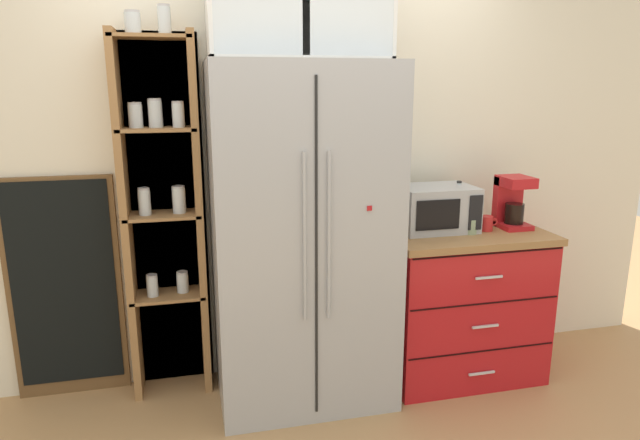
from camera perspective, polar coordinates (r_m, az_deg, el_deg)
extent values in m
plane|color=tan|center=(3.38, -1.66, -17.21)|extent=(10.68, 10.68, 0.00)
cube|color=silver|center=(3.33, -3.25, 5.70)|extent=(4.98, 0.10, 2.55)
cube|color=#ADAFB5|center=(3.03, -1.84, -1.81)|extent=(0.95, 0.67, 1.86)
cube|color=black|center=(2.71, -0.37, -3.67)|extent=(0.01, 0.01, 1.71)
cylinder|color=#ADAFB5|center=(2.66, -1.58, -1.93)|extent=(0.02, 0.02, 0.84)
cylinder|color=#ADAFB5|center=(2.69, 0.93, -1.76)|extent=(0.02, 0.02, 0.84)
cube|color=red|center=(2.72, 5.10, 1.21)|extent=(0.02, 0.01, 0.02)
cube|color=brown|center=(3.29, -15.69, 0.38)|extent=(0.47, 0.04, 2.01)
cube|color=#9E7042|center=(3.18, -19.25, -0.35)|extent=(0.04, 0.22, 2.01)
cube|color=#9E7042|center=(3.16, -12.25, 0.04)|extent=(0.04, 0.22, 2.01)
cube|color=#9E7042|center=(3.29, -15.27, -7.44)|extent=(0.41, 0.22, 0.02)
cylinder|color=silver|center=(3.26, -16.80, -6.53)|extent=(0.06, 0.06, 0.11)
cylinder|color=#CCB78C|center=(3.26, -16.78, -6.81)|extent=(0.05, 0.05, 0.08)
cylinder|color=#B2B2B7|center=(3.24, -16.88, -5.48)|extent=(0.06, 0.06, 0.01)
cylinder|color=silver|center=(3.28, -13.91, -6.26)|extent=(0.07, 0.07, 0.11)
cylinder|color=#382316|center=(3.28, -13.89, -6.53)|extent=(0.06, 0.06, 0.07)
cylinder|color=#B2B2B7|center=(3.26, -13.97, -5.25)|extent=(0.06, 0.06, 0.01)
cube|color=#9E7042|center=(3.16, -15.80, 0.48)|extent=(0.41, 0.22, 0.02)
cylinder|color=silver|center=(3.14, -17.55, 1.73)|extent=(0.06, 0.06, 0.14)
cylinder|color=white|center=(3.14, -17.52, 1.36)|extent=(0.06, 0.06, 0.09)
cylinder|color=#B2B2B7|center=(3.12, -17.64, 3.07)|extent=(0.06, 0.06, 0.01)
cylinder|color=silver|center=(3.14, -14.26, 1.95)|extent=(0.07, 0.07, 0.14)
cylinder|color=#B77A38|center=(3.14, -14.24, 1.58)|extent=(0.06, 0.06, 0.09)
cylinder|color=#B2B2B7|center=(3.13, -14.34, 3.30)|extent=(0.07, 0.07, 0.01)
cube|color=#9E7042|center=(3.09, -16.37, 8.92)|extent=(0.41, 0.22, 0.02)
cylinder|color=silver|center=(3.10, -18.39, 10.07)|extent=(0.07, 0.07, 0.12)
cylinder|color=#2D2D2D|center=(3.10, -18.37, 9.74)|extent=(0.06, 0.06, 0.08)
cylinder|color=#B2B2B7|center=(3.10, -18.48, 11.28)|extent=(0.07, 0.07, 0.01)
cylinder|color=silver|center=(3.09, -16.53, 10.37)|extent=(0.07, 0.07, 0.14)
cylinder|color=brown|center=(3.09, -16.50, 9.98)|extent=(0.06, 0.06, 0.09)
cylinder|color=#B2B2B7|center=(3.09, -16.62, 11.76)|extent=(0.07, 0.07, 0.01)
cylinder|color=silver|center=(3.07, -14.32, 10.35)|extent=(0.06, 0.06, 0.12)
cylinder|color=white|center=(3.07, -14.30, 10.00)|extent=(0.05, 0.05, 0.08)
cylinder|color=#B2B2B7|center=(3.07, -14.40, 11.62)|extent=(0.06, 0.06, 0.01)
cube|color=#9E7042|center=(3.09, -16.97, 17.55)|extent=(0.41, 0.22, 0.02)
cylinder|color=silver|center=(3.09, -18.65, 18.54)|extent=(0.08, 0.08, 0.10)
cylinder|color=beige|center=(3.09, -18.63, 18.26)|extent=(0.07, 0.07, 0.07)
cylinder|color=#B2B2B7|center=(3.10, -18.74, 19.59)|extent=(0.08, 0.08, 0.01)
cylinder|color=silver|center=(3.08, -15.67, 19.07)|extent=(0.07, 0.07, 0.14)
cylinder|color=#E0C67F|center=(3.08, -15.64, 18.69)|extent=(0.06, 0.06, 0.09)
cylinder|color=#B2B2B7|center=(3.09, -15.76, 20.42)|extent=(0.06, 0.06, 0.01)
cube|color=red|center=(3.53, 13.98, -8.43)|extent=(0.91, 0.62, 0.86)
cube|color=#9E7042|center=(3.39, 14.42, -1.33)|extent=(0.94, 0.65, 0.04)
cube|color=black|center=(3.35, 16.33, -12.79)|extent=(0.89, 0.00, 0.01)
cube|color=silver|center=(3.40, 16.25, -14.85)|extent=(0.16, 0.01, 0.01)
cube|color=black|center=(3.23, 16.67, -8.20)|extent=(0.89, 0.00, 0.01)
cube|color=silver|center=(3.27, 16.59, -10.41)|extent=(0.16, 0.01, 0.01)
cube|color=black|center=(3.14, 17.03, -3.31)|extent=(0.89, 0.00, 0.01)
cube|color=silver|center=(3.17, 16.94, -5.65)|extent=(0.16, 0.01, 0.01)
cube|color=#ADAFB5|center=(3.33, 11.74, 1.20)|extent=(0.44, 0.32, 0.26)
cube|color=black|center=(3.16, 12.02, 0.52)|extent=(0.26, 0.01, 0.17)
cube|color=black|center=(3.26, 15.67, 0.73)|extent=(0.08, 0.01, 0.20)
cube|color=red|center=(3.52, 19.11, -0.52)|extent=(0.17, 0.20, 0.03)
cube|color=red|center=(3.55, 18.67, 1.87)|extent=(0.17, 0.06, 0.30)
cube|color=red|center=(3.47, 19.45, 3.73)|extent=(0.17, 0.20, 0.06)
cylinder|color=black|center=(3.49, 19.29, 0.64)|extent=(0.11, 0.11, 0.12)
cylinder|color=red|center=(3.40, 16.66, -0.33)|extent=(0.08, 0.08, 0.09)
torus|color=red|center=(3.42, 17.41, -0.21)|extent=(0.05, 0.01, 0.05)
cylinder|color=#8CA37F|center=(3.31, 15.09, -0.60)|extent=(0.09, 0.09, 0.09)
torus|color=#8CA37F|center=(3.33, 15.94, -0.47)|extent=(0.05, 0.01, 0.05)
cylinder|color=silver|center=(3.43, 13.92, 0.93)|extent=(0.07, 0.07, 0.20)
cone|color=silver|center=(3.41, 14.02, 2.64)|extent=(0.07, 0.07, 0.04)
cylinder|color=silver|center=(3.40, 14.05, 3.14)|extent=(0.03, 0.03, 0.07)
cylinder|color=black|center=(3.40, 14.08, 3.80)|extent=(0.03, 0.03, 0.01)
cube|color=silver|center=(3.11, -2.72, 21.60)|extent=(0.92, 0.02, 0.62)
cube|color=silver|center=(2.94, -2.07, 16.20)|extent=(0.92, 0.32, 0.02)
cylinder|color=silver|center=(2.89, -8.57, 16.34)|extent=(0.05, 0.05, 0.00)
cylinder|color=silver|center=(2.89, -8.59, 16.99)|extent=(0.01, 0.01, 0.07)
cone|color=silver|center=(2.90, -8.63, 18.18)|extent=(0.06, 0.06, 0.05)
cylinder|color=silver|center=(3.02, 4.15, 16.34)|extent=(0.05, 0.05, 0.00)
cylinder|color=silver|center=(3.02, 4.16, 16.96)|extent=(0.01, 0.01, 0.07)
cone|color=silver|center=(3.03, 4.18, 18.10)|extent=(0.06, 0.06, 0.05)
cube|color=brown|center=(3.43, -24.64, -6.41)|extent=(0.60, 0.04, 1.26)
cube|color=black|center=(3.40, -24.75, -6.04)|extent=(0.54, 0.01, 1.16)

